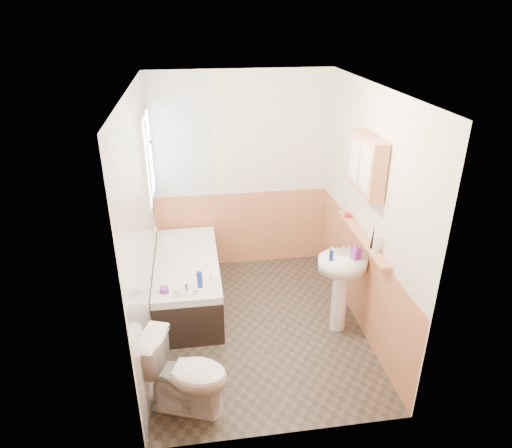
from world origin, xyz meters
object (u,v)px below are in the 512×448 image
(sink, at_px, (341,278))
(pine_shelf, at_px, (362,237))
(bathtub, at_px, (188,280))
(toilet, at_px, (186,374))
(medicine_cabinet, at_px, (367,164))

(sink, xyz_separation_m, pine_shelf, (0.20, 0.07, 0.43))
(bathtub, relative_size, toilet, 2.20)
(sink, distance_m, medicine_cabinet, 1.20)
(bathtub, relative_size, medicine_cabinet, 2.71)
(bathtub, height_order, medicine_cabinet, medicine_cabinet)
(bathtub, xyz_separation_m, sink, (1.57, -0.69, 0.31))
(sink, bearing_deg, toilet, -160.46)
(bathtub, bearing_deg, medicine_cabinet, -19.55)
(toilet, height_order, medicine_cabinet, medicine_cabinet)
(bathtub, distance_m, toilet, 1.55)
(toilet, relative_size, medicine_cabinet, 1.23)
(bathtub, bearing_deg, sink, -23.75)
(pine_shelf, xyz_separation_m, medicine_cabinet, (-0.03, 0.00, 0.76))
(sink, bearing_deg, pine_shelf, 10.45)
(bathtub, bearing_deg, pine_shelf, -19.36)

